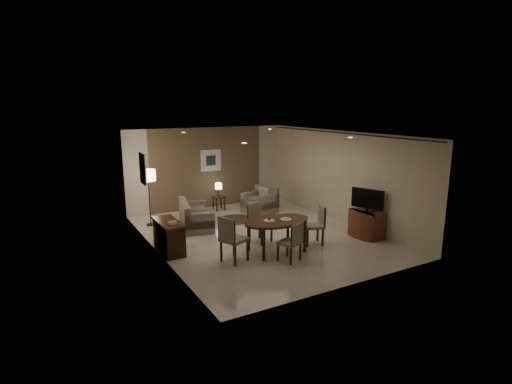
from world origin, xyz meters
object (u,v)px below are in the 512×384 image
dining_table (277,236)px  chair_near (289,242)px  tv_cabinet (367,224)px  chair_far (261,223)px  side_table (219,203)px  console_desk (169,237)px  chair_right (313,225)px  chair_left (234,239)px  floor_lamp (149,198)px  armchair (260,200)px  sofa (196,214)px

dining_table → chair_near: (-0.07, -0.63, 0.06)m
tv_cabinet → chair_far: bearing=158.8°
side_table → console_desk: bearing=-131.7°
chair_right → dining_table: bearing=-70.7°
chair_left → chair_right: 2.21m
chair_right → floor_lamp: 4.78m
console_desk → dining_table: 2.56m
tv_cabinet → armchair: 3.70m
sofa → floor_lamp: size_ratio=0.99×
tv_cabinet → sofa: size_ratio=0.56×
chair_far → armchair: chair_far is taller
chair_left → side_table: 4.51m
dining_table → sofa: dining_table is taller
chair_right → chair_left: bearing=-69.4°
chair_near → dining_table: bearing=-116.4°
floor_lamp → chair_near: bearing=-65.0°
tv_cabinet → dining_table: (-2.66, 0.25, 0.04)m
tv_cabinet → chair_far: chair_far is taller
chair_right → tv_cabinet: bearing=101.1°
console_desk → armchair: bearing=28.6°
armchair → floor_lamp: 3.50m
chair_far → dining_table: bearing=-111.2°
chair_right → chair_far: bearing=-106.7°
tv_cabinet → dining_table: bearing=174.6°
tv_cabinet → chair_left: size_ratio=0.86×
dining_table → armchair: 3.53m
chair_left → floor_lamp: (-0.90, 3.65, 0.29)m
armchair → tv_cabinet: bearing=1.3°
chair_left → side_table: bearing=-40.7°
tv_cabinet → chair_far: size_ratio=0.91×
tv_cabinet → dining_table: 2.67m
chair_near → side_table: 4.85m
tv_cabinet → console_desk: bearing=162.9°
sofa → console_desk: bearing=153.8°
sofa → floor_lamp: (-1.09, 0.82, 0.44)m
chair_far → armchair: size_ratio=1.08×
side_table → floor_lamp: 2.57m
armchair → chair_right: bearing=-24.4°
sofa → dining_table: bearing=-147.6°
dining_table → chair_right: size_ratio=1.69×
dining_table → chair_far: bearing=89.4°
chair_near → floor_lamp: floor_lamp is taller
chair_right → armchair: (0.34, 3.24, -0.08)m
sofa → floor_lamp: floor_lamp is taller
tv_cabinet → chair_near: size_ratio=1.01×
chair_near → chair_left: 1.23m
chair_left → sofa: 2.84m
chair_near → chair_right: (1.14, 0.62, 0.04)m
tv_cabinet → chair_right: (-1.59, 0.24, 0.14)m
chair_left → armchair: 4.15m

